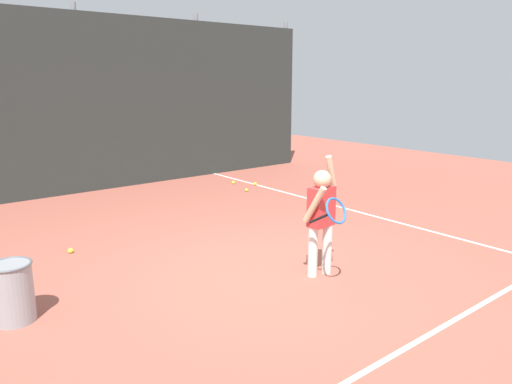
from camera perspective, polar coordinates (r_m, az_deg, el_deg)
ground_plane at (r=5.59m, az=0.34°, el=-9.58°), size 20.00×20.00×0.00m
court_line_baseline at (r=4.40m, az=17.63°, el=-16.95°), size 9.00×0.05×0.00m
court_line_sideline at (r=8.25m, az=11.92°, el=-2.29°), size 0.05×9.00×0.00m
back_fence_windscreen at (r=9.89m, az=-19.80°, el=9.70°), size 10.77×0.08×3.39m
fence_post_2 at (r=9.94m, az=-19.96°, el=10.14°), size 0.09×0.09×3.54m
fence_post_3 at (r=11.08m, az=-6.86°, el=11.05°), size 0.09×0.09×3.54m
fence_post_4 at (r=12.66m, az=3.42°, el=11.38°), size 0.09×0.09×3.54m
tennis_player at (r=5.35m, az=7.77°, el=-2.52°), size 0.68×0.62×1.35m
ball_hopper at (r=4.98m, az=-26.80°, el=-10.46°), size 0.38×0.38×0.56m
tennis_ball_0 at (r=6.63m, az=-21.04°, el=-6.48°), size 0.07×0.07×0.07m
tennis_ball_1 at (r=10.07m, az=-0.11°, el=0.97°), size 0.07×0.07×0.07m
tennis_ball_2 at (r=10.20m, az=-2.69°, el=1.12°), size 0.07×0.07×0.07m
tennis_ball_3 at (r=9.51m, az=-1.13°, el=0.24°), size 0.07×0.07×0.07m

